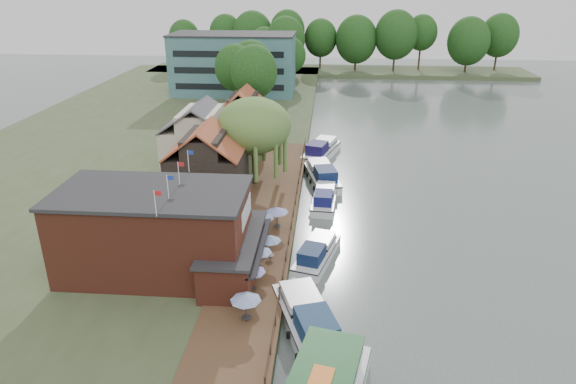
{
  "coord_description": "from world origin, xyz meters",
  "views": [
    {
      "loc": [
        -2.0,
        -37.66,
        24.01
      ],
      "look_at": [
        -6.0,
        12.0,
        3.0
      ],
      "focal_mm": 32.0,
      "sensor_mm": 36.0,
      "label": 1
    }
  ],
  "objects_px": {
    "cruiser_1": "(317,250)",
    "cruiser_4": "(321,148)",
    "cruiser_3": "(322,173)",
    "cottage_c": "(244,119)",
    "umbrella_4": "(263,224)",
    "umbrella_0": "(246,308)",
    "pub": "(178,232)",
    "cottage_b": "(202,136)",
    "umbrella_3": "(270,247)",
    "cruiser_0": "(307,315)",
    "cottage_a": "(207,163)",
    "willow": "(254,142)",
    "cruiser_2": "(324,196)",
    "umbrella_1": "(252,279)",
    "umbrella_2": "(259,259)",
    "hotel_block": "(234,64)"
  },
  "relations": [
    {
      "from": "cottage_a",
      "to": "umbrella_3",
      "type": "distance_m",
      "value": 15.49
    },
    {
      "from": "pub",
      "to": "umbrella_4",
      "type": "height_order",
      "value": "pub"
    },
    {
      "from": "cruiser_0",
      "to": "cruiser_1",
      "type": "xyz_separation_m",
      "value": [
        0.41,
        10.12,
        -0.26
      ]
    },
    {
      "from": "umbrella_0",
      "to": "cruiser_0",
      "type": "distance_m",
      "value": 4.52
    },
    {
      "from": "cottage_a",
      "to": "umbrella_4",
      "type": "height_order",
      "value": "cottage_a"
    },
    {
      "from": "umbrella_3",
      "to": "cruiser_0",
      "type": "bearing_deg",
      "value": -65.88
    },
    {
      "from": "willow",
      "to": "umbrella_3",
      "type": "height_order",
      "value": "willow"
    },
    {
      "from": "cruiser_2",
      "to": "cruiser_4",
      "type": "bearing_deg",
      "value": 96.39
    },
    {
      "from": "cottage_a",
      "to": "cruiser_1",
      "type": "height_order",
      "value": "cottage_a"
    },
    {
      "from": "cottage_c",
      "to": "cottage_a",
      "type": "bearing_deg",
      "value": -93.01
    },
    {
      "from": "cruiser_1",
      "to": "cruiser_4",
      "type": "bearing_deg",
      "value": 105.74
    },
    {
      "from": "cottage_c",
      "to": "cruiser_3",
      "type": "relative_size",
      "value": 0.8
    },
    {
      "from": "willow",
      "to": "cruiser_4",
      "type": "relative_size",
      "value": 0.97
    },
    {
      "from": "hotel_block",
      "to": "cruiser_1",
      "type": "xyz_separation_m",
      "value": [
        19.35,
        -66.77,
        -6.08
      ]
    },
    {
      "from": "umbrella_4",
      "to": "cruiser_0",
      "type": "distance_m",
      "value": 13.42
    },
    {
      "from": "cottage_a",
      "to": "cruiser_1",
      "type": "xyz_separation_m",
      "value": [
        12.35,
        -10.77,
        -4.18
      ]
    },
    {
      "from": "cottage_a",
      "to": "cottage_b",
      "type": "relative_size",
      "value": 0.9
    },
    {
      "from": "cruiser_2",
      "to": "cottage_c",
      "type": "bearing_deg",
      "value": 128.5
    },
    {
      "from": "cruiser_1",
      "to": "cruiser_3",
      "type": "distance_m",
      "value": 19.36
    },
    {
      "from": "willow",
      "to": "umbrella_1",
      "type": "relative_size",
      "value": 4.39
    },
    {
      "from": "pub",
      "to": "cruiser_1",
      "type": "relative_size",
      "value": 2.23
    },
    {
      "from": "cruiser_0",
      "to": "cruiser_4",
      "type": "bearing_deg",
      "value": 70.68
    },
    {
      "from": "cottage_b",
      "to": "umbrella_1",
      "type": "relative_size",
      "value": 4.04
    },
    {
      "from": "cruiser_1",
      "to": "cruiser_0",
      "type": "bearing_deg",
      "value": -76.96
    },
    {
      "from": "pub",
      "to": "cruiser_4",
      "type": "relative_size",
      "value": 1.86
    },
    {
      "from": "cruiser_4",
      "to": "cruiser_0",
      "type": "bearing_deg",
      "value": -73.68
    },
    {
      "from": "cottage_b",
      "to": "umbrella_3",
      "type": "bearing_deg",
      "value": -63.58
    },
    {
      "from": "cruiser_0",
      "to": "cottage_a",
      "type": "bearing_deg",
      "value": 100.74
    },
    {
      "from": "cottage_a",
      "to": "umbrella_1",
      "type": "height_order",
      "value": "cottage_a"
    },
    {
      "from": "pub",
      "to": "cottage_a",
      "type": "xyz_separation_m",
      "value": [
        -1.0,
        15.0,
        0.6
      ]
    },
    {
      "from": "cruiser_0",
      "to": "cruiser_1",
      "type": "distance_m",
      "value": 10.13
    },
    {
      "from": "umbrella_3",
      "to": "cottage_a",
      "type": "bearing_deg",
      "value": 123.07
    },
    {
      "from": "umbrella_2",
      "to": "cruiser_2",
      "type": "xyz_separation_m",
      "value": [
        5.21,
        16.59,
        -1.21
      ]
    },
    {
      "from": "cottage_b",
      "to": "cruiser_0",
      "type": "height_order",
      "value": "cottage_b"
    },
    {
      "from": "cruiser_1",
      "to": "cruiser_2",
      "type": "xyz_separation_m",
      "value": [
        0.49,
        12.51,
        0.01
      ]
    },
    {
      "from": "umbrella_4",
      "to": "cruiser_2",
      "type": "bearing_deg",
      "value": 60.65
    },
    {
      "from": "pub",
      "to": "umbrella_0",
      "type": "distance_m",
      "value": 9.66
    },
    {
      "from": "umbrella_1",
      "to": "cruiser_3",
      "type": "xyz_separation_m",
      "value": [
        4.96,
        26.47,
        -0.99
      ]
    },
    {
      "from": "umbrella_0",
      "to": "cottage_c",
      "type": "bearing_deg",
      "value": 99.21
    },
    {
      "from": "hotel_block",
      "to": "cottage_c",
      "type": "relative_size",
      "value": 2.99
    },
    {
      "from": "cottage_a",
      "to": "umbrella_2",
      "type": "height_order",
      "value": "cottage_a"
    },
    {
      "from": "cottage_b",
      "to": "umbrella_3",
      "type": "xyz_separation_m",
      "value": [
        11.3,
        -22.74,
        -2.96
      ]
    },
    {
      "from": "cottage_c",
      "to": "umbrella_4",
      "type": "height_order",
      "value": "cottage_c"
    },
    {
      "from": "umbrella_2",
      "to": "umbrella_4",
      "type": "bearing_deg",
      "value": 94.26
    },
    {
      "from": "hotel_block",
      "to": "umbrella_3",
      "type": "relative_size",
      "value": 10.69
    },
    {
      "from": "cottage_b",
      "to": "cruiser_0",
      "type": "relative_size",
      "value": 0.89
    },
    {
      "from": "cruiser_1",
      "to": "cottage_c",
      "type": "bearing_deg",
      "value": 126.22
    },
    {
      "from": "cruiser_0",
      "to": "hotel_block",
      "type": "bearing_deg",
      "value": 84.82
    },
    {
      "from": "cottage_b",
      "to": "umbrella_0",
      "type": "relative_size",
      "value": 4.04
    },
    {
      "from": "umbrella_0",
      "to": "cruiser_4",
      "type": "height_order",
      "value": "umbrella_0"
    }
  ]
}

